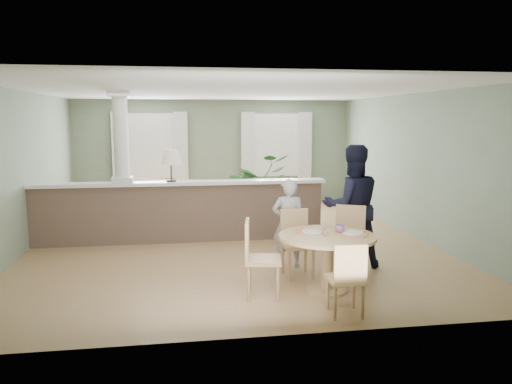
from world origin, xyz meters
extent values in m
plane|color=#A78458|center=(0.00, 0.00, 0.00)|extent=(8.00, 8.00, 0.00)
cube|color=gray|center=(0.00, 4.00, 1.35)|extent=(7.00, 0.02, 2.70)
cube|color=gray|center=(-3.50, 0.00, 1.35)|extent=(0.02, 8.00, 2.70)
cube|color=gray|center=(3.50, 0.00, 1.35)|extent=(0.02, 8.00, 2.70)
cube|color=gray|center=(0.00, -4.00, 1.35)|extent=(7.00, 0.02, 2.70)
cube|color=white|center=(0.00, 0.00, 2.70)|extent=(7.00, 8.00, 0.02)
cube|color=white|center=(-1.60, 3.97, 1.55)|extent=(1.10, 0.02, 1.50)
cube|color=white|center=(-1.60, 3.94, 1.55)|extent=(1.22, 0.04, 1.62)
cube|color=white|center=(1.60, 3.97, 1.55)|extent=(1.10, 0.02, 1.50)
cube|color=white|center=(1.60, 3.94, 1.55)|extent=(1.22, 0.04, 1.62)
cube|color=silver|center=(-2.35, 3.88, 1.25)|extent=(0.35, 0.10, 2.30)
cube|color=silver|center=(-0.85, 3.88, 1.25)|extent=(0.35, 0.10, 2.30)
cube|color=silver|center=(0.85, 3.88, 1.25)|extent=(0.35, 0.10, 2.30)
cube|color=silver|center=(2.35, 3.88, 1.25)|extent=(0.35, 0.10, 2.30)
cube|color=brown|center=(-0.90, 0.20, 0.53)|extent=(5.20, 0.22, 1.05)
cube|color=white|center=(-0.90, 0.20, 1.08)|extent=(5.32, 0.36, 0.06)
cube|color=white|center=(-1.90, 0.20, 1.16)|extent=(0.36, 0.36, 0.10)
cylinder|color=white|center=(-1.90, 0.20, 1.91)|extent=(0.26, 0.26, 1.39)
cube|color=white|center=(-1.90, 0.20, 2.65)|extent=(0.38, 0.38, 0.10)
cylinder|color=black|center=(-1.05, 0.20, 1.12)|extent=(0.18, 0.18, 0.03)
cylinder|color=black|center=(-1.05, 0.20, 1.28)|extent=(0.03, 0.03, 0.28)
cone|color=beige|center=(-1.05, 0.20, 1.55)|extent=(0.36, 0.36, 0.26)
imported|color=#8A664B|center=(-0.96, 1.60, 0.46)|extent=(3.40, 2.21, 0.93)
imported|color=#275D25|center=(0.72, 1.72, 0.74)|extent=(1.73, 1.67, 1.49)
cylinder|color=tan|center=(0.94, -2.79, 0.02)|extent=(0.52, 0.52, 0.04)
cylinder|color=tan|center=(0.94, -2.79, 0.38)|extent=(0.14, 0.14, 0.67)
cylinder|color=tan|center=(0.94, -2.79, 0.73)|extent=(1.25, 1.25, 0.04)
cube|color=#C62C3C|center=(0.79, -2.59, 0.76)|extent=(0.49, 0.39, 0.01)
cube|color=#C62C3C|center=(1.28, -2.73, 0.76)|extent=(0.54, 0.50, 0.01)
cylinder|color=silver|center=(0.79, -2.62, 0.77)|extent=(0.27, 0.27, 0.01)
cylinder|color=silver|center=(1.30, -2.75, 0.77)|extent=(0.27, 0.27, 0.01)
cylinder|color=white|center=(0.92, -2.81, 0.81)|extent=(0.08, 0.08, 0.09)
cube|color=silver|center=(0.72, -2.65, 0.77)|extent=(0.05, 0.18, 0.00)
cube|color=silver|center=(0.61, -2.59, 0.76)|extent=(0.05, 0.22, 0.00)
cylinder|color=white|center=(1.37, -2.99, 0.79)|extent=(0.04, 0.04, 0.07)
cylinder|color=silver|center=(1.37, -2.99, 0.83)|extent=(0.04, 0.04, 0.01)
imported|color=blue|center=(1.15, -2.68, 0.80)|extent=(0.14, 0.14, 0.10)
cube|color=tan|center=(0.72, -2.11, 0.46)|extent=(0.45, 0.45, 0.05)
cylinder|color=tan|center=(0.56, -2.30, 0.22)|extent=(0.04, 0.04, 0.44)
cylinder|color=tan|center=(0.90, -2.28, 0.22)|extent=(0.04, 0.04, 0.44)
cylinder|color=tan|center=(0.54, -1.95, 0.22)|extent=(0.04, 0.04, 0.44)
cylinder|color=tan|center=(0.88, -1.93, 0.22)|extent=(0.04, 0.04, 0.44)
cube|color=tan|center=(0.71, -1.92, 0.71)|extent=(0.41, 0.06, 0.47)
cube|color=tan|center=(1.43, -2.19, 0.48)|extent=(0.61, 0.61, 0.05)
cylinder|color=tan|center=(1.18, -2.27, 0.23)|extent=(0.04, 0.04, 0.46)
cylinder|color=tan|center=(1.50, -2.44, 0.23)|extent=(0.04, 0.04, 0.46)
cylinder|color=tan|center=(1.36, -1.95, 0.23)|extent=(0.04, 0.04, 0.46)
cylinder|color=tan|center=(1.68, -2.12, 0.23)|extent=(0.04, 0.04, 0.46)
cube|color=tan|center=(1.53, -2.02, 0.75)|extent=(0.40, 0.24, 0.49)
cube|color=tan|center=(0.93, -3.56, 0.42)|extent=(0.40, 0.40, 0.05)
cylinder|color=tan|center=(1.09, -3.41, 0.20)|extent=(0.04, 0.04, 0.40)
cylinder|color=tan|center=(0.77, -3.40, 0.20)|extent=(0.04, 0.04, 0.40)
cylinder|color=tan|center=(1.08, -3.73, 0.20)|extent=(0.04, 0.04, 0.40)
cylinder|color=tan|center=(0.76, -3.72, 0.20)|extent=(0.04, 0.04, 0.40)
cube|color=tan|center=(0.92, -3.74, 0.65)|extent=(0.37, 0.05, 0.43)
cube|color=tan|center=(0.10, -2.83, 0.47)|extent=(0.51, 0.51, 0.05)
cylinder|color=tan|center=(0.25, -3.04, 0.23)|extent=(0.04, 0.04, 0.45)
cylinder|color=tan|center=(0.31, -2.69, 0.23)|extent=(0.04, 0.04, 0.45)
cylinder|color=tan|center=(-0.10, -2.98, 0.23)|extent=(0.04, 0.04, 0.45)
cylinder|color=tan|center=(-0.04, -2.63, 0.23)|extent=(0.04, 0.04, 0.45)
cube|color=tan|center=(-0.09, -2.80, 0.74)|extent=(0.11, 0.42, 0.48)
imported|color=#A2A2A7|center=(0.69, -1.62, 0.67)|extent=(0.53, 0.38, 1.35)
imported|color=black|center=(1.64, -1.73, 0.92)|extent=(0.92, 0.73, 1.85)
camera|label=1|loc=(-0.92, -8.80, 2.22)|focal=35.00mm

